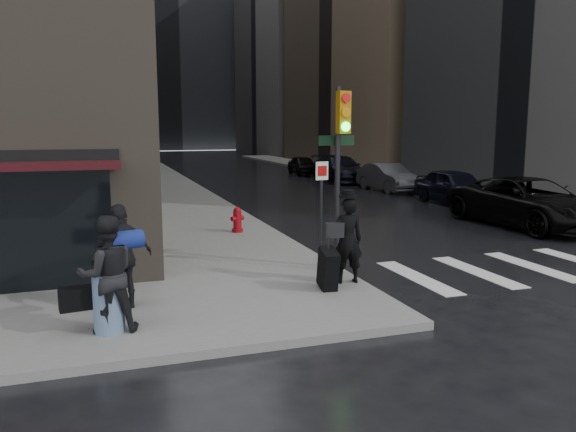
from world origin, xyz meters
name	(u,v)px	position (x,y,z in m)	size (l,w,h in m)	color
ground	(283,306)	(0.00, 0.00, 0.00)	(140.00, 140.00, 0.00)	black
sidewalk_left	(154,179)	(0.00, 27.00, 0.07)	(4.00, 50.00, 0.15)	slate
sidewalk_right	(347,173)	(13.50, 27.00, 0.07)	(3.00, 50.00, 0.15)	slate
crosswalk	(558,264)	(7.50, 1.00, 0.00)	(8.50, 3.00, 0.01)	silver
bldg_left_far	(2,39)	(-13.00, 62.00, 13.00)	(22.00, 20.00, 26.00)	brown
bldg_right_far	(337,54)	(26.00, 58.00, 12.50)	(22.00, 20.00, 25.00)	slate
bldg_distant	(160,40)	(6.00, 78.00, 16.00)	(40.00, 12.00, 32.00)	slate
man_overcoat	(343,245)	(1.48, 0.57, 0.98)	(1.10, 0.97, 1.98)	black
man_jeans	(107,274)	(-3.15, -0.78, 1.09)	(1.36, 0.82, 1.87)	black
man_greycoat	(122,257)	(-2.88, 0.37, 1.09)	(1.20, 0.82, 1.89)	black
traffic_light	(338,153)	(1.88, 1.80, 2.78)	(1.02, 0.51, 4.08)	black
fire_hydrant	(237,221)	(0.75, 6.91, 0.50)	(0.45, 0.34, 0.78)	maroon
parked_car_0	(530,203)	(10.54, 5.50, 0.83)	(2.76, 5.98, 1.66)	black
parked_car_1	(455,187)	(11.44, 11.03, 0.78)	(1.83, 4.56, 1.55)	black
parked_car_2	(388,177)	(11.14, 16.56, 0.72)	(1.53, 4.40, 1.45)	#3A3B3F
parked_car_3	(340,169)	(10.83, 22.09, 0.79)	(2.21, 5.45, 1.58)	black
parked_car_4	(303,165)	(10.42, 27.61, 0.67)	(1.57, 3.91, 1.33)	black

